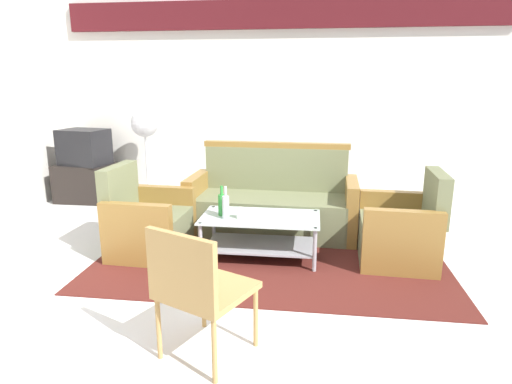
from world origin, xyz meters
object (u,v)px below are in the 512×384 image
(cup, at_px, (241,213))
(bottle_clear, at_px, (226,206))
(couch, at_px, (272,205))
(pedestal_fan, at_px, (145,129))
(armchair_left, at_px, (148,224))
(tv_stand, at_px, (88,183))
(wicker_chair, at_px, (197,284))
(coffee_table, at_px, (260,231))
(television, at_px, (84,147))
(bottle_green, at_px, (222,204))
(armchair_right, at_px, (401,232))

(cup, bearing_deg, bottle_clear, -169.47)
(couch, distance_m, bottle_clear, 0.93)
(cup, relative_size, pedestal_fan, 0.08)
(armchair_left, relative_size, tv_stand, 1.06)
(cup, relative_size, wicker_chair, 0.12)
(armchair_left, distance_m, pedestal_fan, 2.03)
(coffee_table, height_order, bottle_clear, bottle_clear)
(cup, distance_m, television, 3.06)
(television, bearing_deg, cup, 155.50)
(bottle_green, distance_m, pedestal_fan, 2.31)
(armchair_left, distance_m, bottle_clear, 0.83)
(pedestal_fan, bearing_deg, couch, -29.41)
(armchair_right, bearing_deg, wicker_chair, 141.92)
(bottle_clear, relative_size, pedestal_fan, 0.24)
(coffee_table, height_order, pedestal_fan, pedestal_fan)
(bottle_clear, distance_m, television, 2.96)
(coffee_table, relative_size, bottle_clear, 3.62)
(bottle_clear, xyz_separation_m, bottle_green, (-0.06, 0.10, -0.01))
(couch, bearing_deg, tv_stand, -17.83)
(tv_stand, height_order, television, television)
(coffee_table, bearing_deg, armchair_left, -179.35)
(couch, height_order, armchair_left, couch)
(couch, bearing_deg, bottle_green, 63.38)
(armchair_right, height_order, television, television)
(armchair_right, xyz_separation_m, bottle_green, (-1.66, -0.09, 0.23))
(bottle_clear, height_order, pedestal_fan, pedestal_fan)
(couch, bearing_deg, wicker_chair, 86.95)
(coffee_table, distance_m, wicker_chair, 1.63)
(coffee_table, relative_size, cup, 11.00)
(bottle_clear, height_order, bottle_green, bottle_clear)
(coffee_table, distance_m, bottle_green, 0.44)
(television, xyz_separation_m, pedestal_fan, (0.86, 0.05, 0.25))
(television, height_order, wicker_chair, television)
(couch, xyz_separation_m, pedestal_fan, (-1.82, 1.03, 0.70))
(coffee_table, relative_size, bottle_green, 3.87)
(cup, bearing_deg, pedestal_fan, 131.28)
(pedestal_fan, bearing_deg, armchair_right, -28.56)
(television, distance_m, wicker_chair, 4.14)
(armchair_left, distance_m, cup, 0.95)
(cup, bearing_deg, tv_stand, 144.17)
(cup, xyz_separation_m, pedestal_fan, (-1.61, 1.83, 0.55))
(armchair_right, distance_m, bottle_clear, 1.63)
(bottle_green, distance_m, wicker_chair, 1.61)
(coffee_table, relative_size, wicker_chair, 1.31)
(coffee_table, xyz_separation_m, cup, (-0.17, -0.08, 0.19))
(armchair_right, relative_size, bottle_green, 2.99)
(coffee_table, bearing_deg, wicker_chair, -96.08)
(coffee_table, distance_m, cup, 0.26)
(coffee_table, relative_size, television, 1.63)
(armchair_right, bearing_deg, cup, 99.21)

